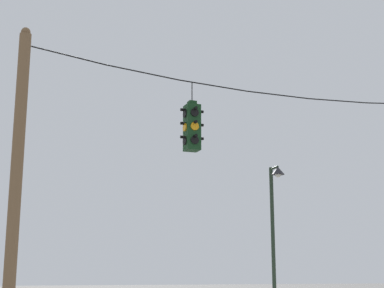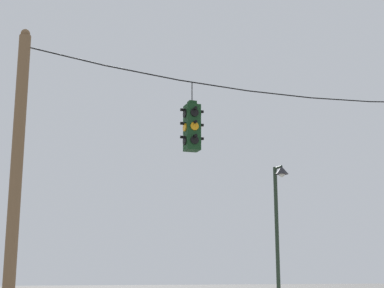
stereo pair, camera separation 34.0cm
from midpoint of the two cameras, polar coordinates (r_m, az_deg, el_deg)
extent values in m
cylinder|color=brown|center=(12.89, -17.50, -4.52)|extent=(0.26, 0.26, 7.08)
sphere|color=brown|center=(13.83, -16.51, 10.38)|extent=(0.21, 0.21, 0.21)
cylinder|color=black|center=(13.75, -12.82, 8.42)|extent=(1.81, 0.03, 0.26)
cylinder|color=black|center=(14.01, -5.47, 6.92)|extent=(1.81, 0.03, 0.18)
cylinder|color=black|center=(14.52, 1.46, 5.67)|extent=(1.81, 0.03, 0.11)
cylinder|color=black|center=(15.26, 7.79, 4.73)|extent=(1.81, 0.03, 0.03)
cylinder|color=black|center=(16.18, 13.45, 4.10)|extent=(1.81, 0.03, 0.11)
cube|color=#143819|center=(14.01, -0.69, 1.58)|extent=(0.34, 0.34, 1.12)
cube|color=#143819|center=(14.17, -0.69, 3.96)|extent=(0.19, 0.19, 0.10)
cylinder|color=black|center=(14.26, -0.69, 5.08)|extent=(0.02, 0.02, 0.48)
cylinder|color=black|center=(13.93, -0.43, 3.09)|extent=(0.20, 0.03, 0.20)
cylinder|color=black|center=(13.91, -0.36, 3.49)|extent=(0.07, 0.12, 0.07)
cylinder|color=orange|center=(13.84, -0.43, 1.75)|extent=(0.20, 0.03, 0.20)
cylinder|color=black|center=(13.82, -0.37, 2.16)|extent=(0.07, 0.12, 0.07)
cylinder|color=black|center=(13.76, -0.43, 0.40)|extent=(0.20, 0.03, 0.20)
cylinder|color=black|center=(13.74, -0.37, 0.81)|extent=(0.07, 0.12, 0.07)
cylinder|color=black|center=(14.26, -0.95, 2.71)|extent=(0.20, 0.03, 0.20)
cylinder|color=black|center=(14.33, -1.01, 3.02)|extent=(0.07, 0.12, 0.07)
cylinder|color=orange|center=(14.18, -0.95, 1.41)|extent=(0.20, 0.03, 0.20)
cylinder|color=black|center=(14.24, -1.01, 1.72)|extent=(0.07, 0.12, 0.07)
cylinder|color=black|center=(14.10, -0.96, 0.09)|extent=(0.20, 0.03, 0.20)
cylinder|color=black|center=(14.16, -1.02, 0.40)|extent=(0.07, 0.12, 0.07)
cylinder|color=black|center=(14.04, -1.40, 2.97)|extent=(0.03, 0.20, 0.20)
cylinder|color=black|center=(14.05, -1.57, 3.34)|extent=(0.12, 0.07, 0.07)
cylinder|color=orange|center=(13.95, -1.41, 1.64)|extent=(0.03, 0.20, 0.20)
cylinder|color=black|center=(13.96, -1.58, 2.02)|extent=(0.12, 0.07, 0.07)
cylinder|color=black|center=(13.87, -1.42, 0.30)|extent=(0.03, 0.20, 0.20)
cylinder|color=black|center=(13.88, -1.59, 0.68)|extent=(0.12, 0.07, 0.07)
cylinder|color=black|center=(14.16, 0.01, 2.83)|extent=(0.03, 0.20, 0.20)
cylinder|color=black|center=(14.20, 0.18, 3.16)|extent=(0.12, 0.07, 0.07)
cylinder|color=orange|center=(14.07, 0.01, 1.51)|extent=(0.03, 0.20, 0.20)
cylinder|color=black|center=(14.11, 0.18, 1.85)|extent=(0.12, 0.07, 0.07)
cylinder|color=black|center=(14.00, 0.01, 0.18)|extent=(0.03, 0.20, 0.20)
cylinder|color=black|center=(14.03, 0.19, 0.53)|extent=(0.12, 0.07, 0.07)
cylinder|color=#233323|center=(18.54, 7.36, -10.21)|extent=(0.12, 0.12, 5.20)
cylinder|color=#233323|center=(18.62, 7.47, -2.31)|extent=(0.07, 0.45, 0.07)
cone|color=#232328|center=(18.40, 7.81, -2.57)|extent=(0.41, 0.41, 0.25)
sphere|color=silver|center=(18.38, 7.82, -2.95)|extent=(0.18, 0.18, 0.18)
camera|label=1|loc=(0.17, -90.70, 0.16)|focal=55.00mm
camera|label=2|loc=(0.17, 89.30, -0.16)|focal=55.00mm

